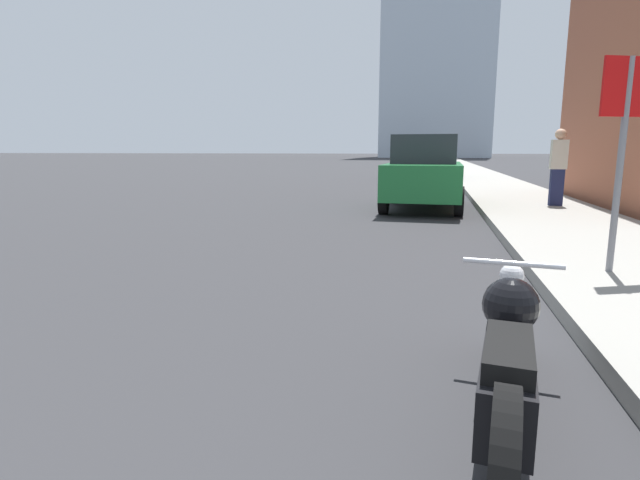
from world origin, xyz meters
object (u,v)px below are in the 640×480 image
Objects in this scene: stop_sign at (624,128)px; parked_car_green at (424,173)px; pedestrian at (558,166)px; motorcycle at (507,358)px; parked_car_blue at (431,163)px.

parked_car_green is at bearing 107.36° from stop_sign.
stop_sign is 7.01m from pedestrian.
parked_car_blue is (-0.47, 22.52, 0.45)m from motorcycle.
motorcycle is 10.04m from parked_car_green.
parked_car_green reaches higher than parked_car_blue.
stop_sign is (2.12, -6.77, 0.78)m from parked_car_green.
parked_car_blue is 12.72m from pedestrian.
parked_car_blue is 1.86× the size of stop_sign.
stop_sign is at bearing 73.55° from motorcycle.
stop_sign reaches higher than parked_car_green.
stop_sign is at bearing -81.62° from parked_car_blue.
motorcycle is at bearing -84.88° from parked_car_green.
pedestrian is (2.48, 10.15, 0.71)m from motorcycle.
parked_car_green is (-0.61, 10.00, 0.52)m from motorcycle.
stop_sign is at bearing -97.98° from pedestrian.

